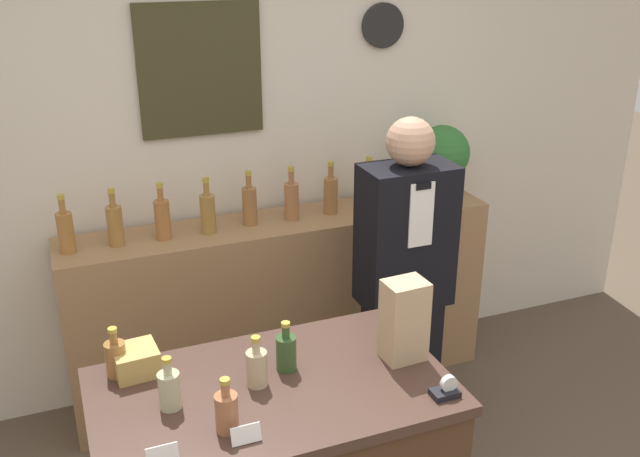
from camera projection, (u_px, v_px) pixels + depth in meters
The scene contains 23 objects.
back_wall at pixel (235, 139), 3.63m from camera, with size 5.20×0.09×2.70m.
back_shelf at pixel (284, 306), 3.80m from camera, with size 2.22×0.38×0.98m.
shopkeeper at pixel (403, 290), 3.28m from camera, with size 0.41×0.26×1.61m.
potted_plant at pixel (442, 157), 3.85m from camera, with size 0.30×0.30×0.40m.
paper_bag at pixel (404, 320), 2.45m from camera, with size 0.15×0.12×0.30m.
tape_dispenser at pixel (446, 390), 2.29m from camera, with size 0.09×0.06×0.07m.
price_card_left at pixel (162, 455), 1.99m from camera, with size 0.09×0.02×0.06m.
price_card_right at pixel (246, 434), 2.07m from camera, with size 0.09×0.02×0.06m.
gift_box at pixel (136, 361), 2.40m from camera, with size 0.15×0.15×0.09m.
counter_bottle_0 at pixel (116, 358), 2.38m from camera, with size 0.07×0.07×0.18m.
counter_bottle_1 at pixel (169, 389), 2.22m from camera, with size 0.07×0.07×0.18m.
counter_bottle_2 at pixel (227, 411), 2.11m from camera, with size 0.07×0.07×0.18m.
counter_bottle_3 at pixel (257, 367), 2.33m from camera, with size 0.07×0.07×0.18m.
counter_bottle_4 at pixel (286, 352), 2.42m from camera, with size 0.07×0.07×0.18m.
shelf_bottle_0 at pixel (66, 231), 3.21m from camera, with size 0.07×0.07×0.28m.
shelf_bottle_1 at pixel (115, 224), 3.29m from camera, with size 0.07×0.07×0.28m.
shelf_bottle_2 at pixel (162, 218), 3.35m from camera, with size 0.07×0.07×0.28m.
shelf_bottle_3 at pixel (208, 212), 3.42m from camera, with size 0.07×0.07×0.28m.
shelf_bottle_4 at pixel (249, 205), 3.52m from camera, with size 0.07×0.07×0.28m.
shelf_bottle_5 at pixel (292, 200), 3.59m from camera, with size 0.07×0.07×0.28m.
shelf_bottle_6 at pixel (331, 194), 3.67m from camera, with size 0.07×0.07×0.28m.
shelf_bottle_7 at pixel (368, 188), 3.75m from camera, with size 0.07×0.07×0.28m.
shelf_bottle_8 at pixel (405, 184), 3.82m from camera, with size 0.07×0.07×0.28m.
Camera 1 is at (-0.90, -1.44, 2.31)m, focal length 40.00 mm.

